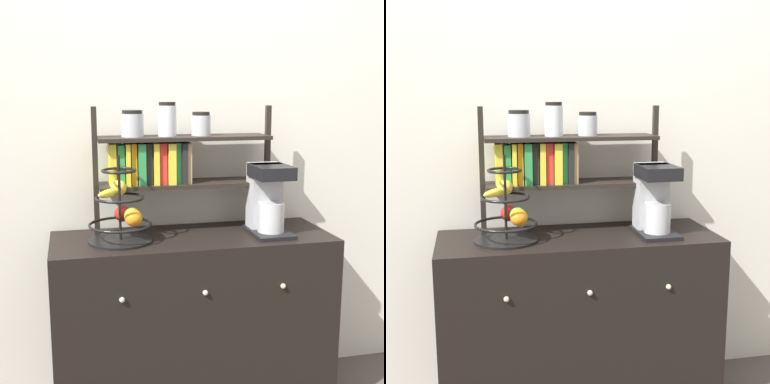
# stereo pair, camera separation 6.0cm
# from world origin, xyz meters

# --- Properties ---
(wall_back) EXTENTS (7.00, 0.05, 2.60)m
(wall_back) POSITION_xyz_m (0.00, 0.51, 1.30)
(wall_back) COLOR silver
(wall_back) RESTS_ON ground_plane
(sideboard) EXTENTS (1.28, 0.48, 0.84)m
(sideboard) POSITION_xyz_m (0.00, 0.23, 0.42)
(sideboard) COLOR black
(sideboard) RESTS_ON ground_plane
(coffee_maker) EXTENTS (0.17, 0.26, 0.32)m
(coffee_maker) POSITION_xyz_m (0.35, 0.21, 1.01)
(coffee_maker) COLOR black
(coffee_maker) RESTS_ON sideboard
(fruit_stand) EXTENTS (0.28, 0.28, 0.38)m
(fruit_stand) POSITION_xyz_m (-0.32, 0.22, 0.97)
(fruit_stand) COLOR black
(fruit_stand) RESTS_ON sideboard
(shelf_hutch) EXTENTS (0.85, 0.20, 0.60)m
(shelf_hutch) POSITION_xyz_m (-0.10, 0.35, 1.20)
(shelf_hutch) COLOR black
(shelf_hutch) RESTS_ON sideboard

